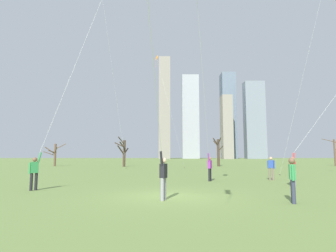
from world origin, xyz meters
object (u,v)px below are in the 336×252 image
bare_tree_center (335,151)px  bare_tree_leftmost (55,154)px  kite_flyer_midfield_right_green (46,142)px  kite_flyer_midfield_center_teal (305,150)px  bare_tree_right_of_center (124,152)px  kite_flyer_midfield_left_blue (158,113)px  bystander_watching_nearby (271,167)px  bare_tree_rightmost (218,151)px  kite_flyer_foreground_right_red (207,127)px  bystander_far_off_by_trees (292,178)px  distant_kite_drifting_right_orange (159,67)px

bare_tree_center → bare_tree_leftmost: 46.78m
kite_flyer_midfield_right_green → kite_flyer_midfield_center_teal: (14.29, 1.73, -0.37)m
kite_flyer_midfield_center_teal → bare_tree_right_of_center: (-14.74, 26.99, 0.32)m
kite_flyer_midfield_left_blue → bystander_watching_nearby: (7.60, 10.81, -2.11)m
kite_flyer_midfield_right_green → bare_tree_right_of_center: size_ratio=3.28×
kite_flyer_midfield_left_blue → bystander_watching_nearby: 13.38m
kite_flyer_midfield_left_blue → kite_flyer_midfield_center_teal: bearing=41.7°
kite_flyer_midfield_left_blue → bare_tree_rightmost: 37.06m
kite_flyer_midfield_right_green → kite_flyer_foreground_right_red: 9.14m
bare_tree_center → bare_tree_right_of_center: size_ratio=1.01×
bystander_watching_nearby → bare_tree_rightmost: bare_tree_rightmost is taller
kite_flyer_midfield_right_green → bystander_far_off_by_trees: 11.63m
kite_flyer_midfield_left_blue → bare_tree_rightmost: bearing=76.4°
kite_flyer_midfield_center_teal → bare_tree_center: (20.12, 29.73, 0.41)m
bare_tree_center → bare_tree_right_of_center: 34.96m
bystander_far_off_by_trees → bystander_watching_nearby: same height
kite_flyer_midfield_center_teal → distant_kite_drifting_right_orange: size_ratio=0.56×
bystander_far_off_by_trees → distant_kite_drifting_right_orange: distant_kite_drifting_right_orange is taller
kite_flyer_foreground_right_red → bystander_far_off_by_trees: size_ratio=6.90×
bystander_watching_nearby → kite_flyer_midfield_center_teal: bearing=-77.6°
kite_flyer_midfield_right_green → bare_tree_rightmost: bearing=64.2°
kite_flyer_foreground_right_red → bare_tree_rightmost: 28.38m
kite_flyer_midfield_center_teal → bystander_far_off_by_trees: 6.93m
bystander_far_off_by_trees → bare_tree_rightmost: bearing=83.6°
kite_flyer_midfield_center_teal → bystander_far_off_by_trees: size_ratio=6.14×
bare_tree_rightmost → kite_flyer_midfield_left_blue: bearing=-103.6°
kite_flyer_midfield_left_blue → bystander_far_off_by_trees: (4.82, 1.58, -2.11)m
bare_tree_leftmost → bare_tree_rightmost: bare_tree_rightmost is taller
kite_flyer_midfield_right_green → kite_flyer_midfield_left_blue: bearing=-43.8°
kite_flyer_midfield_right_green → kite_flyer_foreground_right_red: bearing=16.5°
kite_flyer_midfield_right_green → bystander_watching_nearby: (13.55, 5.10, -1.50)m
kite_flyer_midfield_center_teal → bare_tree_rightmost: (0.36, 28.58, 0.45)m
kite_flyer_midfield_right_green → bare_tree_center: (34.40, 31.46, 0.04)m
bystander_far_off_by_trees → kite_flyer_midfield_right_green: bearing=159.0°
bystander_watching_nearby → distant_kite_drifting_right_orange: 28.60m
distant_kite_drifting_right_orange → bare_tree_center: distant_kite_drifting_right_orange is taller
bystander_far_off_by_trees → bare_tree_center: 42.75m
kite_flyer_midfield_right_green → kite_flyer_midfield_left_blue: kite_flyer_midfield_right_green is taller
distant_kite_drifting_right_orange → bare_tree_leftmost: 22.44m
kite_flyer_midfield_left_blue → bare_tree_rightmost: (8.71, 36.02, -0.53)m
kite_flyer_midfield_right_green → kite_flyer_midfield_center_teal: bearing=6.9°
bare_tree_center → bare_tree_leftmost: bearing=179.8°
bare_tree_leftmost → kite_flyer_midfield_center_teal: bearing=-48.2°
bare_tree_right_of_center → bystander_watching_nearby: bearing=-59.3°
kite_flyer_midfield_center_teal → bare_tree_right_of_center: bearing=118.6°
kite_flyer_midfield_center_teal → bare_tree_leftmost: kite_flyer_midfield_center_teal is taller
bare_tree_leftmost → bare_tree_rightmost: bearing=-2.7°
bystander_watching_nearby → kite_flyer_foreground_right_red: bearing=-152.5°
bare_tree_rightmost → bystander_far_off_by_trees: bearing=-96.4°
kite_flyer_foreground_right_red → kite_flyer_midfield_left_blue: bearing=-108.4°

